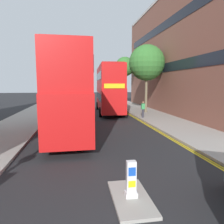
{
  "coord_description": "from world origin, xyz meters",
  "views": [
    {
      "loc": [
        -1.52,
        -1.47,
        3.46
      ],
      "look_at": [
        0.5,
        11.0,
        1.8
      ],
      "focal_mm": 34.03,
      "sensor_mm": 36.0,
      "label": 1
    }
  ],
  "objects": [
    {
      "name": "street_tree_near",
      "position": [
        6.32,
        33.58,
        6.3
      ],
      "size": [
        3.2,
        3.2,
        7.82
      ],
      "color": "#6B6047",
      "rests_on": "sidewalk_right"
    },
    {
      "name": "townhouse_terrace_right",
      "position": [
        13.5,
        23.61,
        7.03
      ],
      "size": [
        10.08,
        28.0,
        14.06
      ],
      "color": "brown",
      "rests_on": "ground"
    },
    {
      "name": "kerb_line_outer",
      "position": [
        4.4,
        14.0,
        0.0
      ],
      "size": [
        0.1,
        56.0,
        0.01
      ],
      "primitive_type": "cube",
      "color": "yellow",
      "rests_on": "ground"
    },
    {
      "name": "keep_left_bollard",
      "position": [
        0.0,
        4.36,
        0.61
      ],
      "size": [
        0.36,
        0.28,
        1.11
      ],
      "color": "silver",
      "rests_on": "traffic_island"
    },
    {
      "name": "double_decker_bus_oncoming",
      "position": [
        2.24,
        24.06,
        3.03
      ],
      "size": [
        3.17,
        10.91,
        5.64
      ],
      "color": "red",
      "rests_on": "ground"
    },
    {
      "name": "sidewalk_left",
      "position": [
        -6.5,
        16.0,
        0.07
      ],
      "size": [
        4.0,
        80.0,
        0.14
      ],
      "primitive_type": "cube",
      "color": "#9E9991",
      "rests_on": "ground"
    },
    {
      "name": "traffic_island",
      "position": [
        0.0,
        4.36,
        0.05
      ],
      "size": [
        1.1,
        2.2,
        0.1
      ],
      "primitive_type": "cube",
      "color": "#9E9991",
      "rests_on": "ground"
    },
    {
      "name": "street_tree_mid",
      "position": [
        6.51,
        22.77,
        5.92
      ],
      "size": [
        4.14,
        4.14,
        7.87
      ],
      "color": "#6B6047",
      "rests_on": "sidewalk_right"
    },
    {
      "name": "pedestrian_far",
      "position": [
        4.9,
        18.81,
        0.99
      ],
      "size": [
        0.34,
        0.22,
        1.62
      ],
      "color": "#2D2D38",
      "rests_on": "sidewalk_right"
    },
    {
      "name": "sidewalk_right",
      "position": [
        6.5,
        16.0,
        0.07
      ],
      "size": [
        4.0,
        80.0,
        0.14
      ],
      "primitive_type": "cube",
      "color": "#9E9991",
      "rests_on": "ground"
    },
    {
      "name": "double_decker_bus_away",
      "position": [
        -2.12,
        13.43,
        3.03
      ],
      "size": [
        2.95,
        10.85,
        5.64
      ],
      "color": "red",
      "rests_on": "ground"
    },
    {
      "name": "kerb_line_inner",
      "position": [
        4.24,
        14.0,
        0.0
      ],
      "size": [
        0.1,
        56.0,
        0.01
      ],
      "primitive_type": "cube",
      "color": "yellow",
      "rests_on": "ground"
    }
  ]
}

